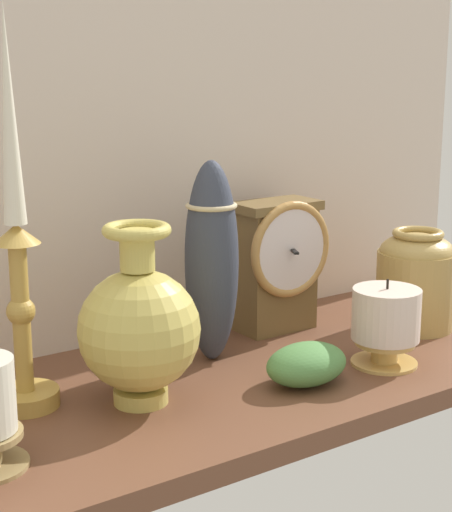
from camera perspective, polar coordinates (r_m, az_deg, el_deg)
ground_plane at (r=94.54cm, az=-2.31°, el=-9.37°), size 100.00×36.00×2.40cm
back_wall at (r=103.46cm, az=-8.11°, el=11.65°), size 120.00×2.00×65.00cm
mantel_clock at (r=109.08cm, az=3.63°, el=-0.44°), size 12.74×8.86×18.00cm
candlestick_tall_left at (r=85.21cm, az=-14.26°, el=-0.23°), size 7.01×7.01×41.07cm
brass_vase_bulbous at (r=86.07cm, az=-6.06°, el=-4.95°), size 12.89×12.89×19.32cm
brass_vase_jar at (r=113.45cm, az=13.04°, el=-1.45°), size 10.53×10.53×13.57cm
pillar_candle_front at (r=99.23cm, az=11.04°, el=-4.56°), size 8.09×8.09×10.55cm
tall_ceramic_vase at (r=97.28cm, az=-1.00°, el=-0.34°), size 6.44×6.44×24.29cm
ivy_sprig at (r=92.94cm, az=5.62°, el=-7.48°), size 10.06×7.04×4.70cm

